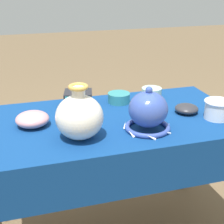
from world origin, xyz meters
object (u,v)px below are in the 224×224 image
(vase_tall_bulbous, at_px, (79,116))
(bowl_shallow_rose, at_px, (32,119))
(pot_squat_celadon, at_px, (152,93))
(cup_wide_porcelain, at_px, (217,109))
(mosaic_tile_box, at_px, (78,98))
(pot_squat_teal, at_px, (119,98))
(vase_dome_bell, at_px, (148,112))
(bowl_shallow_charcoal, at_px, (187,109))

(vase_tall_bulbous, bearing_deg, bowl_shallow_rose, 135.43)
(pot_squat_celadon, relative_size, cup_wide_porcelain, 0.85)
(mosaic_tile_box, distance_m, pot_squat_celadon, 0.42)
(cup_wide_porcelain, bearing_deg, pot_squat_celadon, 117.19)
(vase_tall_bulbous, xyz_separation_m, mosaic_tile_box, (0.07, 0.40, -0.06))
(bowl_shallow_rose, height_order, pot_squat_teal, bowl_shallow_rose)
(vase_tall_bulbous, distance_m, pot_squat_celadon, 0.63)
(bowl_shallow_rose, bearing_deg, vase_dome_bell, -20.78)
(pot_squat_teal, bearing_deg, bowl_shallow_rose, -159.16)
(cup_wide_porcelain, relative_size, bowl_shallow_charcoal, 1.12)
(mosaic_tile_box, distance_m, bowl_shallow_rose, 0.33)
(vase_dome_bell, height_order, pot_squat_celadon, vase_dome_bell)
(vase_tall_bulbous, bearing_deg, mosaic_tile_box, 79.72)
(mosaic_tile_box, relative_size, bowl_shallow_rose, 1.10)
(pot_squat_celadon, height_order, cup_wide_porcelain, cup_wide_porcelain)
(pot_squat_celadon, distance_m, bowl_shallow_charcoal, 0.28)
(pot_squat_teal, bearing_deg, mosaic_tile_box, 172.38)
(pot_squat_celadon, bearing_deg, vase_tall_bulbous, -141.87)
(vase_tall_bulbous, distance_m, vase_dome_bell, 0.31)
(bowl_shallow_rose, bearing_deg, vase_tall_bulbous, -44.57)
(cup_wide_porcelain, distance_m, bowl_shallow_charcoal, 0.15)
(vase_dome_bell, xyz_separation_m, pot_squat_celadon, (0.18, 0.39, -0.06))
(mosaic_tile_box, height_order, pot_squat_teal, mosaic_tile_box)
(pot_squat_teal, xyz_separation_m, bowl_shallow_charcoal, (0.28, -0.24, -0.00))
(vase_dome_bell, relative_size, bowl_shallow_charcoal, 1.88)
(pot_squat_celadon, distance_m, bowl_shallow_rose, 0.71)
(cup_wide_porcelain, xyz_separation_m, bowl_shallow_charcoal, (-0.11, 0.10, -0.03))
(mosaic_tile_box, xyz_separation_m, bowl_shallow_charcoal, (0.50, -0.27, -0.01))
(bowl_shallow_charcoal, bearing_deg, vase_tall_bulbous, -167.89)
(pot_squat_celadon, relative_size, pot_squat_teal, 0.93)
(pot_squat_teal, bearing_deg, cup_wide_porcelain, -41.58)
(bowl_shallow_rose, bearing_deg, cup_wide_porcelain, -10.75)
(mosaic_tile_box, relative_size, bowl_shallow_charcoal, 1.44)
(pot_squat_celadon, xyz_separation_m, cup_wide_porcelain, (0.19, -0.37, 0.02))
(vase_tall_bulbous, relative_size, bowl_shallow_rose, 1.54)
(vase_dome_bell, distance_m, mosaic_tile_box, 0.47)
(vase_dome_bell, distance_m, cup_wide_porcelain, 0.38)
(bowl_shallow_rose, distance_m, pot_squat_teal, 0.51)
(mosaic_tile_box, distance_m, pot_squat_teal, 0.22)
(pot_squat_teal, height_order, bowl_shallow_charcoal, pot_squat_teal)
(pot_squat_teal, distance_m, bowl_shallow_charcoal, 0.37)
(vase_dome_bell, bearing_deg, bowl_shallow_charcoal, 25.85)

